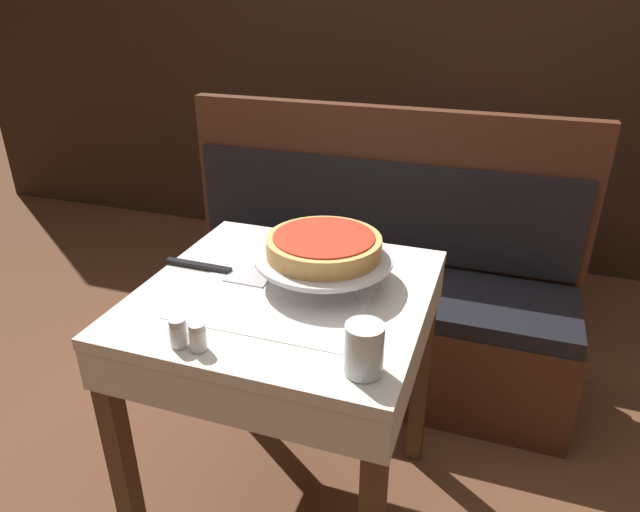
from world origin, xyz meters
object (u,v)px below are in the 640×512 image
Objects in this scene: dining_table_front at (286,323)px; pizza_server at (224,270)px; condiment_caddy at (446,139)px; pizza_pan_stand at (324,259)px; salt_shaker at (178,332)px; booth_bench at (367,303)px; deep_dish_pizza at (324,246)px; water_glass_near at (364,349)px; dining_table_rear at (465,170)px; pepper_shaker at (198,337)px.

pizza_server is (-0.19, 0.03, 0.10)m from dining_table_front.
pizza_pan_stand is at bearing -94.92° from condiment_caddy.
dining_table_front is 1.49m from condiment_caddy.
booth_bench is at bearing 81.38° from salt_shaker.
condiment_caddy is (0.32, 1.77, 0.01)m from salt_shaker.
deep_dish_pizza is at bearing 7.81° from pizza_server.
condiment_caddy reaches higher than pizza_pan_stand.
salt_shaker is (0.07, -0.33, 0.03)m from pizza_server.
water_glass_near is 0.40m from salt_shaker.
water_glass_near is at bearing -90.82° from dining_table_rear.
condiment_caddy reaches higher than deep_dish_pizza.
booth_bench reaches higher than pizza_server.
dining_table_rear is at bearing 4.75° from condiment_caddy.
pizza_pan_stand is at bearing 7.81° from pizza_server.
booth_bench is (-0.26, -0.74, -0.35)m from dining_table_rear.
pizza_server is at bearing -107.93° from booth_bench.
water_glass_near is 1.75× the size of pepper_shaker.
dining_table_front is 0.34m from pepper_shaker.
dining_table_front is 7.05× the size of water_glass_near.
condiment_caddy is (0.39, 1.43, 0.04)m from pizza_server.
deep_dish_pizza is (0.04, -0.66, 0.54)m from booth_bench.
pepper_shaker is (0.12, -0.33, 0.03)m from pizza_server.
dining_table_rear is at bearing 70.62° from booth_bench.
pizza_pan_stand is (0.04, -0.66, 0.51)m from booth_bench.
dining_table_front is 0.81m from booth_bench.
condiment_caddy reaches higher than pepper_shaker.
booth_bench is at bearing 87.12° from dining_table_front.
pizza_server is at bearing -108.68° from dining_table_rear.
pizza_server is 0.55m from water_glass_near.
booth_bench is 25.20× the size of pepper_shaker.
pizza_pan_stand reaches higher than salt_shaker.
dining_table_rear is 2.47× the size of pizza_server.
dining_table_front is 2.14× the size of pizza_pan_stand.
deep_dish_pizza is (-0.00, 0.00, 0.04)m from pizza_pan_stand.
condiment_caddy is (-0.10, -0.01, 0.14)m from dining_table_rear.
salt_shaker is at bearing -100.25° from condiment_caddy.
dining_table_rear is at bearing 78.15° from pepper_shaker.
deep_dish_pizza is (0.08, 0.07, 0.20)m from dining_table_front.
condiment_caddy is at bearing 74.81° from pizza_server.
salt_shaker reaches higher than dining_table_rear.
pizza_pan_stand is at bearing 67.44° from pepper_shaker.
pizza_server is 1.81× the size of condiment_caddy.
pepper_shaker is at bearing -103.82° from dining_table_front.
salt_shaker is (-0.20, -0.37, -0.07)m from deep_dish_pizza.
water_glass_near is at bearing -76.57° from booth_bench.
water_glass_near is (0.46, -0.29, 0.05)m from pizza_server.
pizza_server is (-0.23, -0.70, 0.45)m from booth_bench.
water_glass_near is 1.73m from condiment_caddy.
dining_table_front is at bearing -97.77° from condiment_caddy.
pizza_pan_stand is at bearing 61.67° from salt_shaker.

